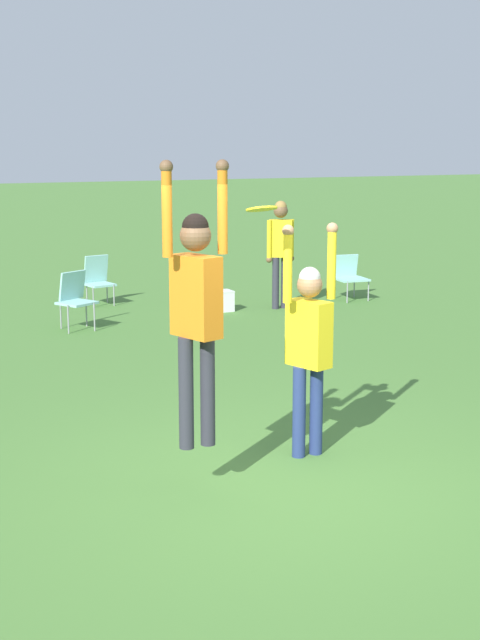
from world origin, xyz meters
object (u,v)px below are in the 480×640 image
(person_jumping, at_px, (196,296))
(camping_chair_2, at_px, (98,277))
(frisbee, at_px, (262,209))
(camping_chair_3, at_px, (348,274))
(camping_chair_1, at_px, (75,296))
(person_spectator_near, at_px, (280,243))
(person_defending, at_px, (309,335))
(cooler_box, at_px, (219,301))

(person_jumping, xyz_separation_m, camping_chair_2, (2.01, 8.79, -1.15))
(frisbee, bearing_deg, camping_chair_3, 51.62)
(camping_chair_1, bearing_deg, person_jumping, 54.99)
(person_spectator_near, bearing_deg, camping_chair_2, 176.73)
(person_jumping, xyz_separation_m, frisbee, (0.66, 0.14, 0.65))
(person_defending, relative_size, camping_chair_3, 2.61)
(person_spectator_near, bearing_deg, frisbee, -89.69)
(person_jumping, xyz_separation_m, person_spectator_near, (4.70, 6.97, -0.50))
(person_defending, distance_m, person_spectator_near, 7.45)
(person_defending, xyz_separation_m, camping_chair_3, (5.00, 6.85, -0.66))
(camping_chair_2, height_order, camping_chair_3, camping_chair_2)
(frisbee, xyz_separation_m, camping_chair_2, (1.36, 8.66, -1.80))
(frisbee, relative_size, person_spectator_near, 0.14)
(cooler_box, bearing_deg, frisbee, -112.88)
(camping_chair_1, distance_m, camping_chair_3, 5.25)
(person_jumping, relative_size, camping_chair_2, 2.64)
(person_jumping, relative_size, frisbee, 8.74)
(person_jumping, bearing_deg, camping_chair_1, -24.62)
(camping_chair_2, xyz_separation_m, cooler_box, (1.62, -1.60, -0.31))
(person_jumping, distance_m, cooler_box, 8.18)
(camping_chair_2, distance_m, person_spectator_near, 3.31)
(camping_chair_1, xyz_separation_m, person_spectator_near, (3.67, 0.10, 0.62))
(camping_chair_2, height_order, cooler_box, camping_chair_2)
(person_jumping, distance_m, camping_chair_1, 7.04)
(camping_chair_1, relative_size, cooler_box, 1.96)
(person_jumping, relative_size, person_spectator_near, 1.23)
(cooler_box, bearing_deg, camping_chair_3, 0.54)
(camping_chair_2, bearing_deg, camping_chair_1, 53.38)
(camping_chair_1, distance_m, cooler_box, 2.65)
(person_defending, height_order, camping_chair_2, person_defending)
(camping_chair_2, bearing_deg, person_spectator_near, 136.52)
(camping_chair_2, distance_m, camping_chair_3, 4.53)
(camping_chair_1, bearing_deg, camping_chair_2, -143.84)
(person_defending, height_order, person_spectator_near, person_defending)
(person_defending, relative_size, camping_chair_2, 2.44)
(camping_chair_1, height_order, person_spectator_near, person_spectator_near)
(camping_chair_1, distance_m, person_spectator_near, 3.72)
(camping_chair_3, relative_size, cooler_box, 1.80)
(person_jumping, height_order, camping_chair_1, person_jumping)
(camping_chair_2, bearing_deg, cooler_box, 125.91)
(person_defending, relative_size, cooler_box, 4.72)
(frisbee, xyz_separation_m, person_spectator_near, (4.04, 6.83, -1.15))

